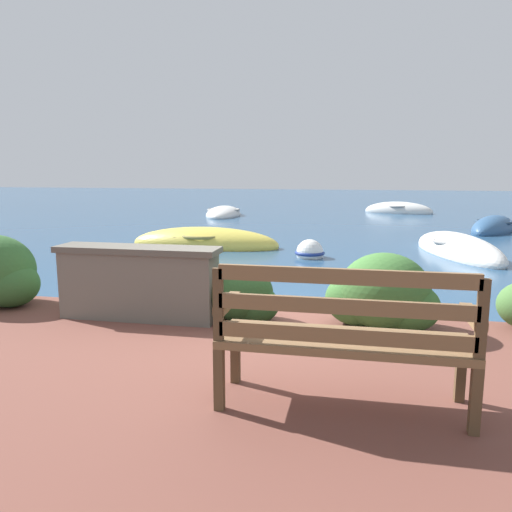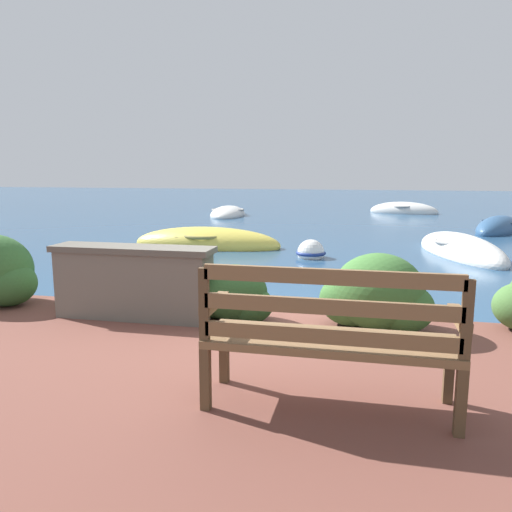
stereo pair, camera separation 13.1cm
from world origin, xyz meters
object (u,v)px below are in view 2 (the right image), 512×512
object	(u,v)px
rowboat_outer	(228,214)
rowboat_distant	(404,212)
rowboat_mid	(460,252)
park_bench	(329,335)
rowboat_nearest	(207,244)
rowboat_far	(498,230)
mooring_buoy	(311,253)

from	to	relation	value
rowboat_outer	rowboat_distant	distance (m)	7.06
rowboat_mid	park_bench	bearing A→B (deg)	-30.66
rowboat_nearest	rowboat_distant	size ratio (longest dim) A/B	1.19
rowboat_nearest	rowboat_distant	distance (m)	11.32
rowboat_nearest	rowboat_outer	distance (m)	7.81
rowboat_far	rowboat_outer	size ratio (longest dim) A/B	0.91
rowboat_distant	rowboat_nearest	bearing A→B (deg)	79.64
rowboat_mid	rowboat_far	distance (m)	4.61
rowboat_far	rowboat_outer	xyz separation A→B (m)	(-8.72, 3.28, -0.01)
rowboat_mid	rowboat_outer	bearing A→B (deg)	-152.63
rowboat_far	rowboat_outer	bearing A→B (deg)	96.55
rowboat_mid	rowboat_outer	xyz separation A→B (m)	(-7.01, 7.56, -0.01)
rowboat_distant	rowboat_mid	bearing A→B (deg)	107.91
park_bench	rowboat_mid	bearing A→B (deg)	72.05
rowboat_far	mooring_buoy	xyz separation A→B (m)	(-4.64, -5.27, 0.03)
rowboat_outer	rowboat_distant	size ratio (longest dim) A/B	1.10
rowboat_nearest	mooring_buoy	xyz separation A→B (m)	(2.44, -0.92, 0.03)
rowboat_nearest	mooring_buoy	bearing A→B (deg)	159.30
rowboat_far	rowboat_mid	bearing A→B (deg)	-174.67
park_bench	rowboat_outer	world-z (taller)	park_bench
rowboat_far	mooring_buoy	size ratio (longest dim) A/B	4.79
rowboat_distant	mooring_buoy	distance (m)	11.39
park_bench	rowboat_distant	world-z (taller)	park_bench
rowboat_nearest	mooring_buoy	world-z (taller)	rowboat_nearest
rowboat_far	mooring_buoy	distance (m)	7.03
park_bench	rowboat_mid	xyz separation A→B (m)	(2.10, 7.71, -0.64)
rowboat_far	mooring_buoy	bearing A→B (deg)	165.79
rowboat_outer	mooring_buoy	bearing A→B (deg)	-161.10
rowboat_far	rowboat_distant	world-z (taller)	rowboat_distant
rowboat_outer	park_bench	bearing A→B (deg)	-168.76
rowboat_outer	rowboat_distant	xyz separation A→B (m)	(6.58, 2.55, 0.01)
rowboat_distant	mooring_buoy	xyz separation A→B (m)	(-2.51, -11.11, 0.03)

